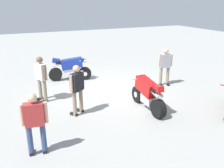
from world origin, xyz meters
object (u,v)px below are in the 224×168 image
at_px(person_in_black_shirt, 77,87).
at_px(person_in_red_shirt, 35,121).
at_px(motorcycle_red_sportbike, 147,93).
at_px(person_in_white_shirt, 41,76).
at_px(person_in_gray_shirt, 165,65).
at_px(motorcycle_blue_sportbike, 70,68).

xyz_separation_m(person_in_black_shirt, person_in_red_shirt, (-1.70, 1.53, -0.05)).
bearing_deg(person_in_black_shirt, motorcycle_red_sportbike, -139.95).
height_order(person_in_white_shirt, person_in_gray_shirt, person_in_white_shirt).
distance_m(motorcycle_red_sportbike, person_in_black_shirt, 2.37).
bearing_deg(motorcycle_blue_sportbike, motorcycle_red_sportbike, -52.23).
distance_m(motorcycle_red_sportbike, person_in_white_shirt, 3.85).
height_order(person_in_black_shirt, person_in_red_shirt, person_in_black_shirt).
bearing_deg(person_in_gray_shirt, person_in_red_shirt, -48.52).
distance_m(motorcycle_red_sportbike, person_in_red_shirt, 3.96).
distance_m(motorcycle_blue_sportbike, motorcycle_red_sportbike, 4.44).
bearing_deg(motorcycle_red_sportbike, person_in_white_shirt, 55.56).
bearing_deg(motorcycle_blue_sportbike, person_in_white_shirt, -111.70).
height_order(motorcycle_red_sportbike, person_in_red_shirt, person_in_red_shirt).
relative_size(person_in_white_shirt, person_in_red_shirt, 1.05).
bearing_deg(person_in_red_shirt, motorcycle_blue_sportbike, -15.87).
height_order(motorcycle_blue_sportbike, person_in_black_shirt, person_in_black_shirt).
distance_m(person_in_black_shirt, person_in_gray_shirt, 4.44).
bearing_deg(person_in_white_shirt, motorcycle_blue_sportbike, -151.70).
xyz_separation_m(motorcycle_blue_sportbike, person_in_black_shirt, (-3.56, 0.72, 0.35)).
height_order(person_in_black_shirt, person_in_gray_shirt, person_in_black_shirt).
bearing_deg(person_in_red_shirt, motorcycle_red_sportbike, -66.62).
relative_size(motorcycle_red_sportbike, person_in_gray_shirt, 1.20).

